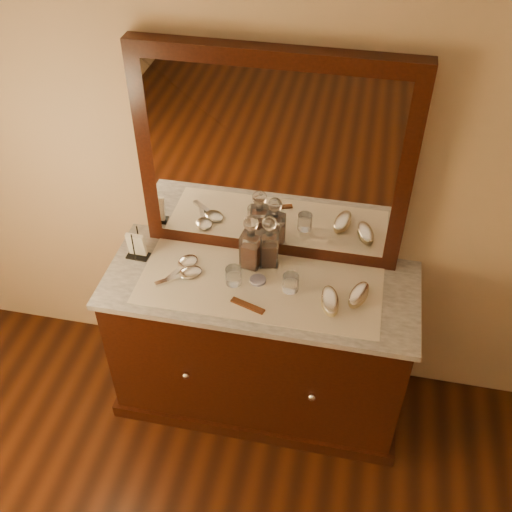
% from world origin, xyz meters
% --- Properties ---
extents(dresser_cabinet, '(1.40, 0.55, 0.82)m').
position_xyz_m(dresser_cabinet, '(0.00, 1.96, 0.41)').
color(dresser_cabinet, black).
rests_on(dresser_cabinet, floor).
extents(dresser_plinth, '(1.46, 0.59, 0.08)m').
position_xyz_m(dresser_plinth, '(0.00, 1.96, 0.04)').
color(dresser_plinth, black).
rests_on(dresser_plinth, floor).
extents(knob_left, '(0.04, 0.04, 0.04)m').
position_xyz_m(knob_left, '(-0.30, 1.67, 0.45)').
color(knob_left, silver).
rests_on(knob_left, dresser_cabinet).
extents(knob_right, '(0.04, 0.04, 0.04)m').
position_xyz_m(knob_right, '(0.30, 1.67, 0.45)').
color(knob_right, silver).
rests_on(knob_right, dresser_cabinet).
extents(marble_top, '(1.44, 0.59, 0.03)m').
position_xyz_m(marble_top, '(0.00, 1.96, 0.83)').
color(marble_top, silver).
rests_on(marble_top, dresser_cabinet).
extents(mirror_frame, '(1.20, 0.08, 1.00)m').
position_xyz_m(mirror_frame, '(0.00, 2.20, 1.35)').
color(mirror_frame, black).
rests_on(mirror_frame, marble_top).
extents(mirror_glass, '(1.06, 0.01, 0.86)m').
position_xyz_m(mirror_glass, '(0.00, 2.17, 1.35)').
color(mirror_glass, white).
rests_on(mirror_glass, marble_top).
extents(lace_runner, '(1.10, 0.45, 0.00)m').
position_xyz_m(lace_runner, '(0.00, 1.94, 0.85)').
color(lace_runner, silver).
rests_on(lace_runner, marble_top).
extents(pin_dish, '(0.10, 0.10, 0.01)m').
position_xyz_m(pin_dish, '(-0.01, 1.96, 0.86)').
color(pin_dish, white).
rests_on(pin_dish, lace_runner).
extents(comb, '(0.16, 0.08, 0.01)m').
position_xyz_m(comb, '(-0.02, 1.80, 0.86)').
color(comb, brown).
rests_on(comb, lace_runner).
extents(napkin_rack, '(0.11, 0.07, 0.16)m').
position_xyz_m(napkin_rack, '(-0.61, 2.02, 0.91)').
color(napkin_rack, black).
rests_on(napkin_rack, marble_top).
extents(decanter_left, '(0.10, 0.10, 0.28)m').
position_xyz_m(decanter_left, '(-0.07, 2.06, 0.96)').
color(decanter_left, '#933D15').
rests_on(decanter_left, lace_runner).
extents(decanter_right, '(0.10, 0.10, 0.27)m').
position_xyz_m(decanter_right, '(0.01, 2.09, 0.96)').
color(decanter_right, '#933D15').
rests_on(decanter_right, lace_runner).
extents(brush_near, '(0.11, 0.18, 0.05)m').
position_xyz_m(brush_near, '(0.32, 1.88, 0.88)').
color(brush_near, '#9B895F').
rests_on(brush_near, lace_runner).
extents(brush_far, '(0.12, 0.18, 0.04)m').
position_xyz_m(brush_far, '(0.44, 1.94, 0.88)').
color(brush_far, '#9B895F').
rests_on(brush_far, lace_runner).
extents(hand_mirror_outer, '(0.13, 0.22, 0.02)m').
position_xyz_m(hand_mirror_outer, '(-0.37, 2.00, 0.86)').
color(hand_mirror_outer, silver).
rests_on(hand_mirror_outer, lace_runner).
extents(hand_mirror_inner, '(0.21, 0.19, 0.02)m').
position_xyz_m(hand_mirror_inner, '(-0.34, 1.93, 0.86)').
color(hand_mirror_inner, silver).
rests_on(hand_mirror_inner, lace_runner).
extents(tumblers, '(0.33, 0.08, 0.08)m').
position_xyz_m(tumblers, '(0.01, 1.93, 0.90)').
color(tumblers, white).
rests_on(tumblers, lace_runner).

